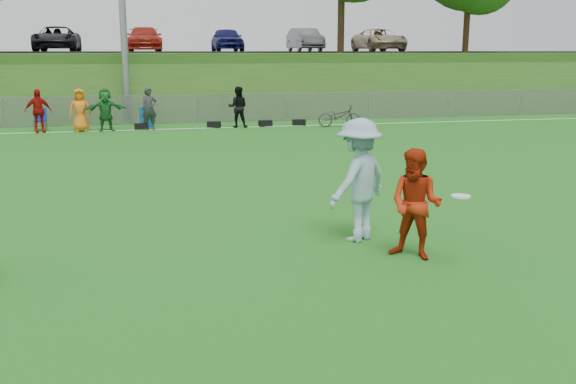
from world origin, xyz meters
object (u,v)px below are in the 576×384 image
object	(u,v)px
player_blue	(358,180)
recycling_bin	(147,117)
frisbee	(461,196)
player_red_center	(416,204)
bicycle	(339,116)

from	to	relation	value
player_blue	recycling_bin	size ratio (longest dim) A/B	2.43
frisbee	recycling_bin	distance (m)	19.88
player_blue	frisbee	bearing A→B (deg)	82.43
player_red_center	frisbee	size ratio (longest dim) A/B	6.16
recycling_bin	bicycle	xyz separation A→B (m)	(7.89, -1.80, 0.04)
player_red_center	frisbee	bearing A→B (deg)	-16.42
player_red_center	recycling_bin	xyz separation A→B (m)	(-3.76, 18.76, -0.43)
bicycle	player_blue	bearing A→B (deg)	171.12
player_red_center	recycling_bin	size ratio (longest dim) A/B	2.01
player_blue	bicycle	xyz separation A→B (m)	(4.67, 15.83, -0.57)
player_blue	bicycle	bearing A→B (deg)	-141.19
frisbee	bicycle	bearing A→B (deg)	78.01
player_red_center	bicycle	distance (m)	17.46
player_blue	recycling_bin	world-z (taller)	player_blue
player_blue	recycling_bin	distance (m)	17.94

